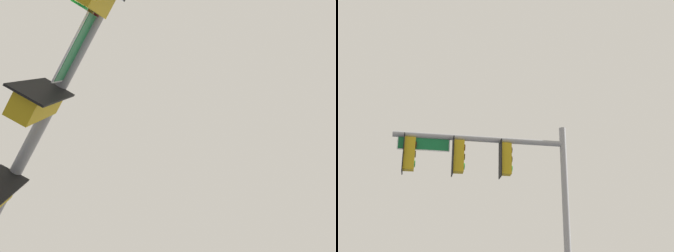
{
  "view_description": "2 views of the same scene",
  "coord_description": "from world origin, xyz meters",
  "views": [
    {
      "loc": [
        -3.89,
        -5.24,
        1.55
      ],
      "look_at": [
        -4.99,
        -4.79,
        7.53
      ],
      "focal_mm": 35.0,
      "sensor_mm": 36.0,
      "label": 1
    },
    {
      "loc": [
        -5.96,
        8.41,
        1.43
      ],
      "look_at": [
        -6.78,
        -8.49,
        7.82
      ],
      "focal_mm": 50.0,
      "sensor_mm": 36.0,
      "label": 2
    }
  ],
  "objects": []
}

